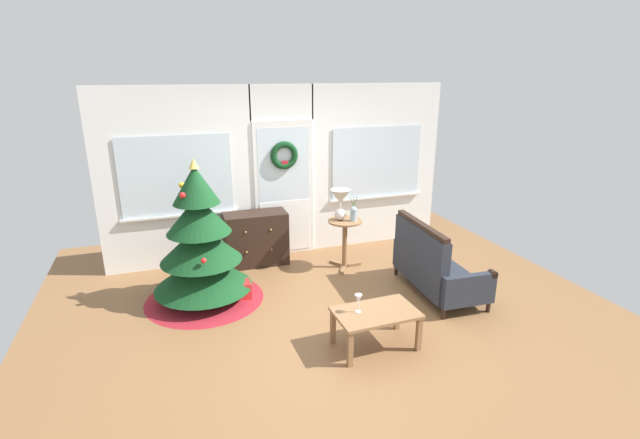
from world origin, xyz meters
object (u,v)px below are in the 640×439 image
dresser_cabinet (256,238)px  flower_vase (353,213)px  wine_glass (358,299)px  settee_sofa (433,266)px  coffee_table (376,316)px  gift_box (241,291)px  side_table (345,234)px  christmas_tree (201,251)px  table_lamp (340,200)px

dresser_cabinet → flower_vase: (1.27, -0.62, 0.44)m
flower_vase → wine_glass: bearing=-111.6°
settee_sofa → wine_glass: 1.62m
flower_vase → coffee_table: bearing=-106.4°
settee_sofa → gift_box: (-2.33, 0.63, -0.26)m
dresser_cabinet → coffee_table: bearing=-74.5°
coffee_table → wine_glass: bearing=165.5°
side_table → flower_vase: (0.10, -0.06, 0.33)m
flower_vase → christmas_tree: bearing=-172.5°
settee_sofa → coffee_table: (-1.21, -0.86, -0.03)m
flower_vase → wine_glass: (-0.74, -1.87, -0.29)m
christmas_tree → coffee_table: (1.56, -1.64, -0.30)m
flower_vase → wine_glass: 2.03m
settee_sofa → table_lamp: (-0.81, 1.16, 0.63)m
table_lamp → side_table: bearing=-33.7°
settee_sofa → table_lamp: bearing=124.9°
table_lamp → flower_vase: table_lamp is taller
coffee_table → gift_box: size_ratio=3.70×
side_table → dresser_cabinet: bearing=154.3°
settee_sofa → wine_glass: settee_sofa is taller
christmas_tree → side_table: bearing=9.5°
dresser_cabinet → settee_sofa: 2.55m
dresser_cabinet → wine_glass: bearing=-78.1°
side_table → christmas_tree: bearing=-170.5°
dresser_cabinet → flower_vase: flower_vase is taller
side_table → gift_box: (-1.59, -0.49, -0.39)m
table_lamp → wine_glass: table_lamp is taller
flower_vase → coffee_table: 2.06m
christmas_tree → coffee_table: bearing=-46.4°
coffee_table → dresser_cabinet: bearing=105.5°
table_lamp → gift_box: bearing=-160.9°
settee_sofa → coffee_table: size_ratio=1.67×
side_table → flower_vase: 0.35m
settee_sofa → gift_box: bearing=165.0°
settee_sofa → side_table: (-0.75, 1.12, 0.13)m
gift_box → christmas_tree: bearing=160.8°
wine_glass → table_lamp: bearing=73.5°
coffee_table → table_lamp: bearing=78.7°
table_lamp → coffee_table: table_lamp is taller
christmas_tree → settee_sofa: size_ratio=1.25×
settee_sofa → wine_glass: bearing=-149.7°
settee_sofa → flower_vase: flower_vase is taller
christmas_tree → gift_box: christmas_tree is taller
wine_glass → gift_box: size_ratio=0.85×
dresser_cabinet → gift_box: dresser_cabinet is taller
settee_sofa → flower_vase: bearing=121.4°
table_lamp → gift_box: 1.84m
dresser_cabinet → side_table: size_ratio=1.27×
settee_sofa → gift_box: size_ratio=6.18×
side_table → gift_box: size_ratio=3.12×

